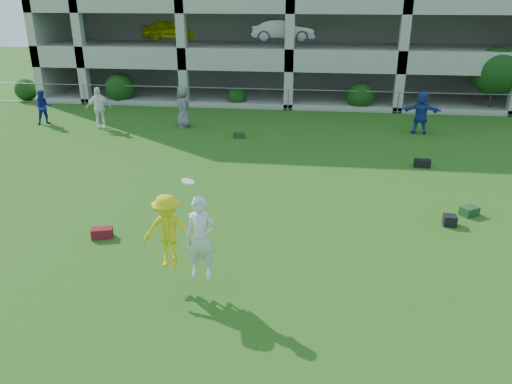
# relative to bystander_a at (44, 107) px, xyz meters

# --- Properties ---
(ground) EXTENTS (100.00, 100.00, 0.00)m
(ground) POSITION_rel_bystander_a_xyz_m (11.81, -14.19, -0.85)
(ground) COLOR #235114
(ground) RESTS_ON ground
(bystander_a) EXTENTS (1.05, 1.01, 1.70)m
(bystander_a) POSITION_rel_bystander_a_xyz_m (0.00, 0.00, 0.00)
(bystander_a) COLOR navy
(bystander_a) RESTS_ON ground
(bystander_b) EXTENTS (1.26, 0.94, 1.99)m
(bystander_b) POSITION_rel_bystander_a_xyz_m (3.04, -0.35, 0.14)
(bystander_b) COLOR white
(bystander_b) RESTS_ON ground
(bystander_c) EXTENTS (1.03, 1.16, 1.99)m
(bystander_c) POSITION_rel_bystander_a_xyz_m (7.00, 0.40, 0.15)
(bystander_c) COLOR slate
(bystander_c) RESTS_ON ground
(bystander_d) EXTENTS (1.88, 0.71, 1.99)m
(bystander_d) POSITION_rel_bystander_a_xyz_m (18.27, 0.64, 0.14)
(bystander_d) COLOR navy
(bystander_d) RESTS_ON ground
(bag_red_a) EXTENTS (0.62, 0.45, 0.28)m
(bag_red_a) POSITION_rel_bystander_a_xyz_m (7.99, -11.55, -0.71)
(bag_red_a) COLOR #580F11
(bag_red_a) RESTS_ON ground
(bag_green_c) EXTENTS (0.61, 0.57, 0.26)m
(bag_green_c) POSITION_rel_bystander_a_xyz_m (18.17, -8.73, -0.72)
(bag_green_c) COLOR #173814
(bag_green_c) RESTS_ON ground
(crate_d) EXTENTS (0.37, 0.37, 0.30)m
(crate_d) POSITION_rel_bystander_a_xyz_m (17.44, -9.52, -0.70)
(crate_d) COLOR black
(crate_d) RESTS_ON ground
(bag_black_e) EXTENTS (0.62, 0.34, 0.30)m
(bag_black_e) POSITION_rel_bystander_a_xyz_m (17.56, -4.37, -0.70)
(bag_black_e) COLOR black
(bag_black_e) RESTS_ON ground
(bag_green_g) EXTENTS (0.51, 0.32, 0.25)m
(bag_green_g) POSITION_rel_bystander_a_xyz_m (10.02, -1.24, -0.73)
(bag_green_g) COLOR #153A1E
(bag_green_g) RESTS_ON ground
(frisbee_contest) EXTENTS (1.65, 0.71, 2.12)m
(frisbee_contest) POSITION_rel_bystander_a_xyz_m (10.77, -13.69, 0.52)
(frisbee_contest) COLOR yellow
(frisbee_contest) RESTS_ON ground
(fence) EXTENTS (36.06, 0.06, 1.20)m
(fence) POSITION_rel_bystander_a_xyz_m (11.81, 4.81, -0.24)
(fence) COLOR gray
(fence) RESTS_ON ground
(shrub_row) EXTENTS (34.38, 2.52, 3.50)m
(shrub_row) POSITION_rel_bystander_a_xyz_m (16.40, 5.51, 0.66)
(shrub_row) COLOR #163D11
(shrub_row) RESTS_ON ground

